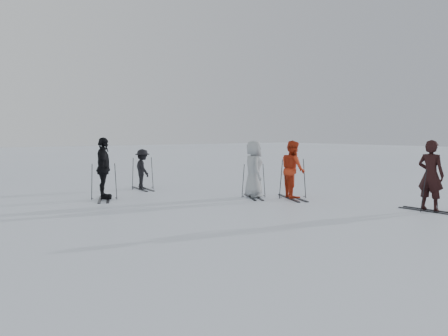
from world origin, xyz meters
The scene contains 11 objects.
ground centered at (0.00, 0.00, 0.00)m, with size 120.00×120.00×0.00m, color silver.
skier_near_dark centered at (3.11, -4.42, 0.98)m, with size 0.71×0.47×1.95m, color black.
skier_red centered at (1.74, -0.48, 0.95)m, with size 0.92×0.72×1.89m, color #B32E14.
skier_grey centered at (0.84, 0.46, 0.94)m, with size 0.92×0.60×1.89m, color #979DA0.
skier_uphill_left centered at (-3.40, 2.97, 1.00)m, with size 1.17×0.49×2.00m, color black.
skier_uphill_far centered at (-1.21, 4.65, 0.76)m, with size 0.98×0.56×1.52m, color black.
skis_near_dark centered at (3.11, -4.42, 0.62)m, with size 0.90×1.69×1.23m, color black, non-canonical shape.
skis_red centered at (1.74, -0.48, 0.68)m, with size 0.98×1.86×1.35m, color black, non-canonical shape.
skis_grey centered at (0.84, 0.46, 0.59)m, with size 0.85×1.61×1.17m, color black, non-canonical shape.
skis_uphill_left centered at (-3.40, 2.97, 0.61)m, with size 0.89×1.68×1.22m, color black, non-canonical shape.
skis_uphill_far centered at (-1.21, 4.65, 0.63)m, with size 0.92×1.74×1.27m, color black, non-canonical shape.
Camera 1 is at (-8.62, -10.67, 2.18)m, focal length 35.00 mm.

